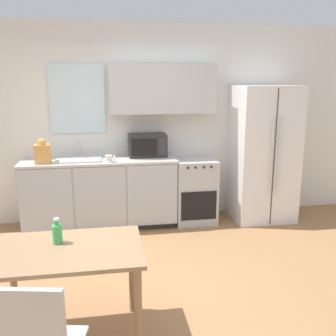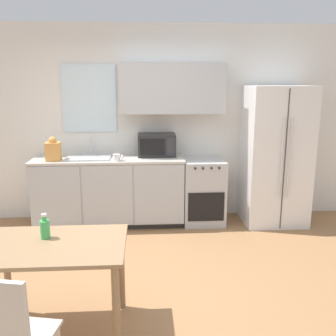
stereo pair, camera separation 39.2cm
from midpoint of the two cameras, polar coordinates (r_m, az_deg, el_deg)
ground_plane at (r=3.83m, az=-8.12°, el=-17.43°), size 12.00×12.00×0.00m
wall_back at (r=5.27m, az=-8.51°, el=7.30°), size 12.00×0.38×2.70m
kitchen_counter at (r=5.16m, az=-12.37°, el=-3.72°), size 2.02×0.62×0.93m
oven_range at (r=5.26m, az=1.84°, el=-3.40°), size 0.56×0.61×0.89m
refrigerator at (r=5.37m, az=12.30°, el=2.09°), size 0.83×0.74×1.88m
kitchen_sink at (r=5.08m, az=-15.59°, el=1.37°), size 0.58×0.45×0.26m
microwave at (r=5.13m, az=-5.36°, el=3.47°), size 0.51×0.34×0.31m
coffee_mug at (r=4.83m, az=-11.22°, el=1.39°), size 0.13×0.09×0.09m
grocery_bag_0 at (r=4.98m, az=-20.76°, el=2.22°), size 0.20×0.17×0.31m
dining_table at (r=2.96m, az=-18.68°, el=-13.76°), size 1.07×0.72×0.76m
drink_bottle at (r=2.99m, az=-20.21°, el=-9.38°), size 0.07×0.07×0.20m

